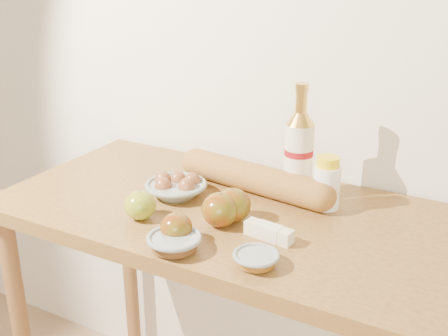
{
  "coord_description": "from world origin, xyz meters",
  "views": [
    {
      "loc": [
        0.61,
        0.04,
        1.52
      ],
      "look_at": [
        0.0,
        1.15,
        1.02
      ],
      "focal_mm": 45.0,
      "sensor_mm": 36.0,
      "label": 1
    }
  ],
  "objects_px": {
    "egg_bowl": "(176,187)",
    "baguette": "(254,178)",
    "bourbon_bottle": "(299,153)",
    "table": "(230,251)",
    "cream_bottle": "(327,184)"
  },
  "relations": [
    {
      "from": "cream_bottle",
      "to": "egg_bowl",
      "type": "relative_size",
      "value": 0.62
    },
    {
      "from": "egg_bowl",
      "to": "baguette",
      "type": "height_order",
      "value": "baguette"
    },
    {
      "from": "egg_bowl",
      "to": "table",
      "type": "bearing_deg",
      "value": -0.51
    },
    {
      "from": "bourbon_bottle",
      "to": "baguette",
      "type": "relative_size",
      "value": 0.63
    },
    {
      "from": "table",
      "to": "cream_bottle",
      "type": "distance_m",
      "value": 0.31
    },
    {
      "from": "table",
      "to": "egg_bowl",
      "type": "height_order",
      "value": "egg_bowl"
    },
    {
      "from": "bourbon_bottle",
      "to": "egg_bowl",
      "type": "xyz_separation_m",
      "value": [
        -0.29,
        -0.15,
        -0.1
      ]
    },
    {
      "from": "egg_bowl",
      "to": "baguette",
      "type": "bearing_deg",
      "value": 35.38
    },
    {
      "from": "table",
      "to": "egg_bowl",
      "type": "bearing_deg",
      "value": 179.49
    },
    {
      "from": "table",
      "to": "baguette",
      "type": "height_order",
      "value": "baguette"
    },
    {
      "from": "bourbon_bottle",
      "to": "baguette",
      "type": "xyz_separation_m",
      "value": [
        -0.11,
        -0.03,
        -0.08
      ]
    },
    {
      "from": "table",
      "to": "baguette",
      "type": "distance_m",
      "value": 0.2
    },
    {
      "from": "bourbon_bottle",
      "to": "table",
      "type": "bearing_deg",
      "value": -131.62
    },
    {
      "from": "table",
      "to": "bourbon_bottle",
      "type": "relative_size",
      "value": 3.91
    },
    {
      "from": "table",
      "to": "cream_bottle",
      "type": "height_order",
      "value": "cream_bottle"
    }
  ]
}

